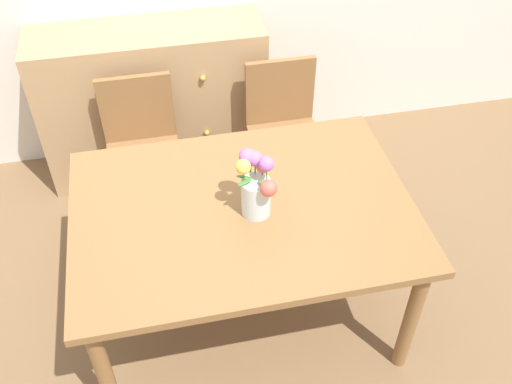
% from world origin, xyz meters
% --- Properties ---
extents(ground_plane, '(12.00, 12.00, 0.00)m').
position_xyz_m(ground_plane, '(0.00, 0.00, 0.00)').
color(ground_plane, brown).
extents(dining_table, '(1.54, 1.11, 0.77)m').
position_xyz_m(dining_table, '(0.00, 0.00, 0.68)').
color(dining_table, olive).
rests_on(dining_table, ground_plane).
extents(chair_left, '(0.42, 0.42, 0.90)m').
position_xyz_m(chair_left, '(-0.42, 0.90, 0.52)').
color(chair_left, olive).
rests_on(chair_left, ground_plane).
extents(chair_right, '(0.42, 0.42, 0.90)m').
position_xyz_m(chair_right, '(0.42, 0.90, 0.52)').
color(chair_right, olive).
rests_on(chair_right, ground_plane).
extents(dresser, '(1.40, 0.47, 1.00)m').
position_xyz_m(dresser, '(-0.32, 1.33, 0.50)').
color(dresser, tan).
rests_on(dresser, ground_plane).
extents(flower_vase, '(0.16, 0.22, 0.31)m').
position_xyz_m(flower_vase, '(0.05, -0.04, 0.93)').
color(flower_vase, silver).
rests_on(flower_vase, dining_table).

